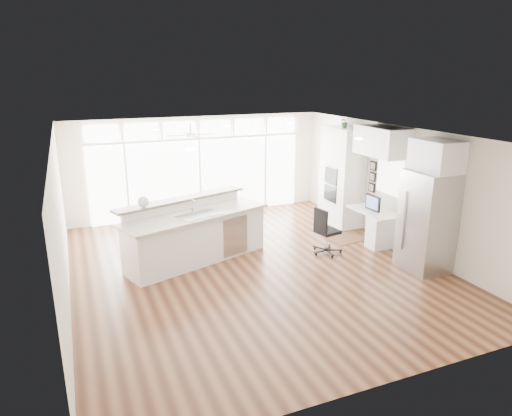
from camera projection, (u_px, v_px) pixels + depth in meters
name	position (u px, v px, depth m)	size (l,w,h in m)	color
floor	(254.00, 268.00, 9.28)	(7.00, 8.00, 0.02)	#462515
ceiling	(254.00, 134.00, 8.51)	(7.00, 8.00, 0.02)	silver
wall_back	(199.00, 166.00, 12.44)	(7.00, 0.04, 2.70)	white
wall_front	(384.00, 290.00, 5.35)	(7.00, 0.04, 2.70)	white
wall_left	(61.00, 226.00, 7.61)	(0.04, 8.00, 2.70)	white
wall_right	(399.00, 187.00, 10.18)	(0.04, 8.00, 2.70)	white
glass_wall	(200.00, 178.00, 12.47)	(5.80, 0.06, 2.08)	white
transom_row	(198.00, 129.00, 12.09)	(5.90, 0.06, 0.40)	white
desk_window	(390.00, 176.00, 10.38)	(0.04, 0.85, 0.85)	white
ceiling_fan	(190.00, 131.00, 10.87)	(1.16, 1.16, 0.32)	white
recessed_lights	(250.00, 134.00, 8.70)	(3.40, 3.00, 0.02)	#F1E2CD
oven_cabinet	(342.00, 176.00, 11.68)	(0.64, 1.20, 2.50)	white
desk_nook	(374.00, 226.00, 10.59)	(0.72, 1.30, 0.76)	white
upper_cabinets	(382.00, 141.00, 10.04)	(0.64, 1.30, 0.64)	white
refrigerator	(427.00, 221.00, 8.94)	(0.76, 0.90, 2.00)	#A3A3A7
fridge_cabinet	(437.00, 156.00, 8.60)	(0.64, 0.90, 0.60)	white
framed_photos	(373.00, 177.00, 10.97)	(0.06, 0.22, 0.80)	black
kitchen_island	(197.00, 232.00, 9.45)	(3.18, 1.20, 1.26)	white
rug	(347.00, 238.00, 10.89)	(0.92, 0.66, 0.01)	#382011
office_chair	(328.00, 231.00, 9.87)	(0.53, 0.49, 1.02)	black
fishbowl	(143.00, 202.00, 8.92)	(0.23, 0.23, 0.23)	white
monitor	(373.00, 203.00, 10.39)	(0.08, 0.47, 0.40)	black
keyboard	(366.00, 211.00, 10.39)	(0.12, 0.33, 0.02)	silver
potted_plant	(345.00, 123.00, 11.30)	(0.25, 0.27, 0.21)	#2E5D28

